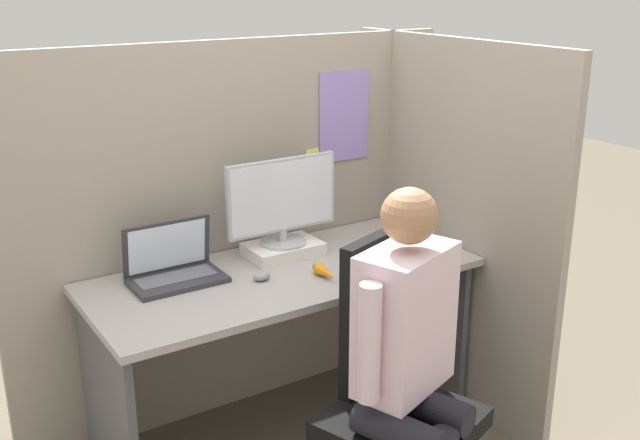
# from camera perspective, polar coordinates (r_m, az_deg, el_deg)

# --- Properties ---
(cubicle_panel_back) EXTENTS (2.05, 0.05, 1.63)m
(cubicle_panel_back) POSITION_cam_1_polar(r_m,az_deg,el_deg) (3.26, -5.95, -0.77)
(cubicle_panel_back) COLOR gray
(cubicle_panel_back) RESTS_ON ground
(cubicle_panel_right) EXTENTS (0.04, 1.30, 1.63)m
(cubicle_panel_right) POSITION_cam_1_polar(r_m,az_deg,el_deg) (3.36, 9.64, -0.39)
(cubicle_panel_right) COLOR gray
(cubicle_panel_right) RESTS_ON ground
(desk) EXTENTS (1.55, 0.67, 0.75)m
(desk) POSITION_cam_1_polar(r_m,az_deg,el_deg) (3.06, -2.77, -7.04)
(desk) COLOR #9E9993
(desk) RESTS_ON ground
(paper_box) EXTENTS (0.31, 0.20, 0.05)m
(paper_box) POSITION_cam_1_polar(r_m,az_deg,el_deg) (3.15, -2.82, -2.22)
(paper_box) COLOR white
(paper_box) RESTS_ON desk
(monitor) EXTENTS (0.50, 0.19, 0.36)m
(monitor) POSITION_cam_1_polar(r_m,az_deg,el_deg) (3.08, -2.91, 1.49)
(monitor) COLOR #B2B2B7
(monitor) RESTS_ON paper_box
(laptop) EXTENTS (0.35, 0.21, 0.23)m
(laptop) POSITION_cam_1_polar(r_m,az_deg,el_deg) (2.93, -11.03, -3.74)
(laptop) COLOR #2D2D33
(laptop) RESTS_ON desk
(mouse) EXTENTS (0.07, 0.05, 0.04)m
(mouse) POSITION_cam_1_polar(r_m,az_deg,el_deg) (2.90, -4.46, -4.29)
(mouse) COLOR gray
(mouse) RESTS_ON desk
(stapler) EXTENTS (0.05, 0.15, 0.05)m
(stapler) POSITION_cam_1_polar(r_m,az_deg,el_deg) (3.40, 6.53, -0.78)
(stapler) COLOR black
(stapler) RESTS_ON desk
(carrot_toy) EXTENTS (0.05, 0.14, 0.05)m
(carrot_toy) POSITION_cam_1_polar(r_m,az_deg,el_deg) (2.90, 0.47, -4.04)
(carrot_toy) COLOR orange
(carrot_toy) RESTS_ON desk
(office_chair) EXTENTS (0.60, 0.64, 1.03)m
(office_chair) POSITION_cam_1_polar(r_m,az_deg,el_deg) (2.67, 5.51, -12.28)
(office_chair) COLOR black
(office_chair) RESTS_ON ground
(person) EXTENTS (0.46, 0.48, 1.26)m
(person) POSITION_cam_1_polar(r_m,az_deg,el_deg) (2.44, 6.85, -9.96)
(person) COLOR black
(person) RESTS_ON ground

